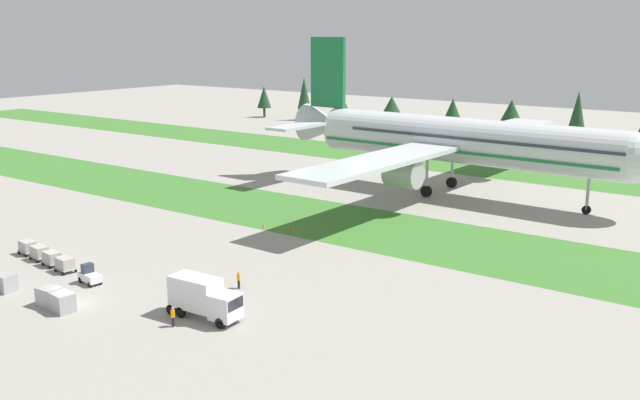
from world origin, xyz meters
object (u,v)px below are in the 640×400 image
object	(u,v)px
cargo_dolly_second	(52,257)
cargo_dolly_fourth	(28,246)
uld_container_3	(63,302)
cargo_dolly_lead	(65,263)
baggage_tug	(90,276)
taxiway_marker_1	(264,226)
uld_container_1	(5,283)
uld_container_2	(49,296)
ground_crew_marshaller	(239,279)
cargo_dolly_third	(39,252)
ground_crew_loader	(173,316)
taxiway_marker_0	(293,229)
airliner	(456,140)
catering_truck	(204,297)

from	to	relation	value
cargo_dolly_second	cargo_dolly_fourth	bearing A→B (deg)	-90.00
uld_container_3	cargo_dolly_lead	bearing A→B (deg)	144.09
baggage_tug	taxiway_marker_1	xyz separation A→B (m)	(0.55, 26.01, -0.58)
uld_container_1	uld_container_2	xyz separation A→B (m)	(6.78, 0.30, 0.02)
cargo_dolly_fourth	uld_container_2	world-z (taller)	uld_container_2
ground_crew_marshaller	cargo_dolly_third	bearing A→B (deg)	46.05
ground_crew_loader	uld_container_2	world-z (taller)	ground_crew_loader
cargo_dolly_fourth	ground_crew_loader	bearing A→B (deg)	89.05
cargo_dolly_fourth	uld_container_1	bearing A→B (deg)	55.54
baggage_tug	ground_crew_marshaller	distance (m)	14.99
ground_crew_marshaller	taxiway_marker_1	size ratio (longest dim) A/B	3.73
cargo_dolly_lead	ground_crew_marshaller	world-z (taller)	ground_crew_marshaller
taxiway_marker_0	taxiway_marker_1	world-z (taller)	taxiway_marker_0
airliner	ground_crew_loader	xyz separation A→B (m)	(2.73, -60.14, -7.48)
airliner	uld_container_3	xyz separation A→B (m)	(-7.70, -63.59, -7.56)
cargo_dolly_second	taxiway_marker_0	distance (m)	28.62
cargo_dolly_third	uld_container_2	world-z (taller)	uld_container_2
airliner	baggage_tug	xyz separation A→B (m)	(-11.90, -57.63, -7.61)
ground_crew_loader	taxiway_marker_0	distance (m)	31.03
cargo_dolly_third	ground_crew_loader	world-z (taller)	ground_crew_loader
ground_crew_marshaller	uld_container_2	bearing A→B (deg)	82.19
cargo_dolly_third	taxiway_marker_0	bearing A→B (deg)	156.77
taxiway_marker_1	cargo_dolly_third	bearing A→B (deg)	-114.67
ground_crew_loader	baggage_tug	bearing A→B (deg)	55.49
baggage_tug	ground_crew_loader	size ratio (longest dim) A/B	1.58
cargo_dolly_lead	airliner	bearing A→B (deg)	171.36
uld_container_2	taxiway_marker_0	distance (m)	32.75
cargo_dolly_lead	uld_container_3	size ratio (longest dim) A/B	1.19
ground_crew_marshaller	uld_container_3	distance (m)	16.13
ground_crew_loader	uld_container_2	xyz separation A→B (m)	(-12.69, -3.29, -0.08)
cargo_dolly_second	uld_container_3	distance (m)	13.95
cargo_dolly_third	taxiway_marker_0	size ratio (longest dim) A/B	3.87
airliner	cargo_dolly_fourth	bearing A→B (deg)	-22.84
airliner	uld_container_3	distance (m)	64.50
cargo_dolly_second	cargo_dolly_fourth	distance (m)	5.80
cargo_dolly_second	catering_truck	distance (m)	23.31
uld_container_2	ground_crew_marshaller	bearing A→B (deg)	50.66
cargo_dolly_third	cargo_dolly_fourth	world-z (taller)	same
uld_container_1	uld_container_2	size ratio (longest dim) A/B	1.00
uld_container_1	baggage_tug	bearing A→B (deg)	51.51
cargo_dolly_second	ground_crew_marshaller	distance (m)	21.77
baggage_tug	uld_container_2	bearing A→B (deg)	26.38
airliner	ground_crew_marshaller	bearing A→B (deg)	2.90
ground_crew_marshaller	uld_container_2	size ratio (longest dim) A/B	0.87
ground_crew_marshaller	ground_crew_loader	bearing A→B (deg)	131.10
cargo_dolly_second	cargo_dolly_lead	bearing A→B (deg)	90.00
cargo_dolly_third	ground_crew_marshaller	xyz separation A→B (m)	(23.64, 6.12, 0.03)
airliner	taxiway_marker_0	size ratio (longest dim) A/B	115.59
catering_truck	taxiway_marker_0	xyz separation A→B (m)	(-10.84, 26.47, -1.65)
baggage_tug	catering_truck	distance (m)	15.47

